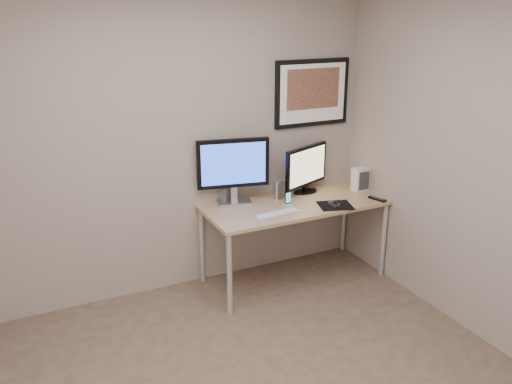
% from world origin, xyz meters
% --- Properties ---
extents(room, '(3.60, 3.60, 3.60)m').
position_xyz_m(room, '(0.00, 0.45, 1.64)').
color(room, white).
rests_on(room, ground).
extents(desk, '(1.60, 0.70, 0.73)m').
position_xyz_m(desk, '(1.00, 1.35, 0.66)').
color(desk, olive).
rests_on(desk, floor).
extents(framed_art, '(0.75, 0.04, 0.60)m').
position_xyz_m(framed_art, '(1.35, 1.68, 1.62)').
color(framed_art, black).
rests_on(framed_art, room).
extents(monitor_large, '(0.62, 0.26, 0.57)m').
position_xyz_m(monitor_large, '(0.52, 1.59, 1.05)').
color(monitor_large, '#B1B1B6').
rests_on(monitor_large, desk).
extents(monitor_tv, '(0.53, 0.24, 0.44)m').
position_xyz_m(monitor_tv, '(1.23, 1.55, 0.96)').
color(monitor_tv, black).
rests_on(monitor_tv, desk).
extents(speaker_left, '(0.08, 0.08, 0.16)m').
position_xyz_m(speaker_left, '(0.45, 1.64, 0.81)').
color(speaker_left, '#B1B1B6').
rests_on(speaker_left, desk).
extents(speaker_right, '(0.08, 0.08, 0.17)m').
position_xyz_m(speaker_right, '(0.91, 1.50, 0.82)').
color(speaker_right, '#B1B1B6').
rests_on(speaker_right, desk).
extents(phone_dock, '(0.06, 0.06, 0.13)m').
position_xyz_m(phone_dock, '(0.92, 1.32, 0.79)').
color(phone_dock, black).
rests_on(phone_dock, desk).
extents(keyboard, '(0.41, 0.15, 0.01)m').
position_xyz_m(keyboard, '(0.73, 1.17, 0.74)').
color(keyboard, silver).
rests_on(keyboard, desk).
extents(mousepad, '(0.34, 0.32, 0.00)m').
position_xyz_m(mousepad, '(1.28, 1.14, 0.73)').
color(mousepad, black).
rests_on(mousepad, desk).
extents(mouse, '(0.06, 0.10, 0.03)m').
position_xyz_m(mouse, '(1.27, 1.14, 0.75)').
color(mouse, black).
rests_on(mouse, mousepad).
extents(remote, '(0.09, 0.18, 0.02)m').
position_xyz_m(remote, '(1.70, 1.09, 0.74)').
color(remote, black).
rests_on(remote, desk).
extents(fan_unit, '(0.15, 0.11, 0.22)m').
position_xyz_m(fan_unit, '(1.72, 1.38, 0.84)').
color(fan_unit, silver).
rests_on(fan_unit, desk).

